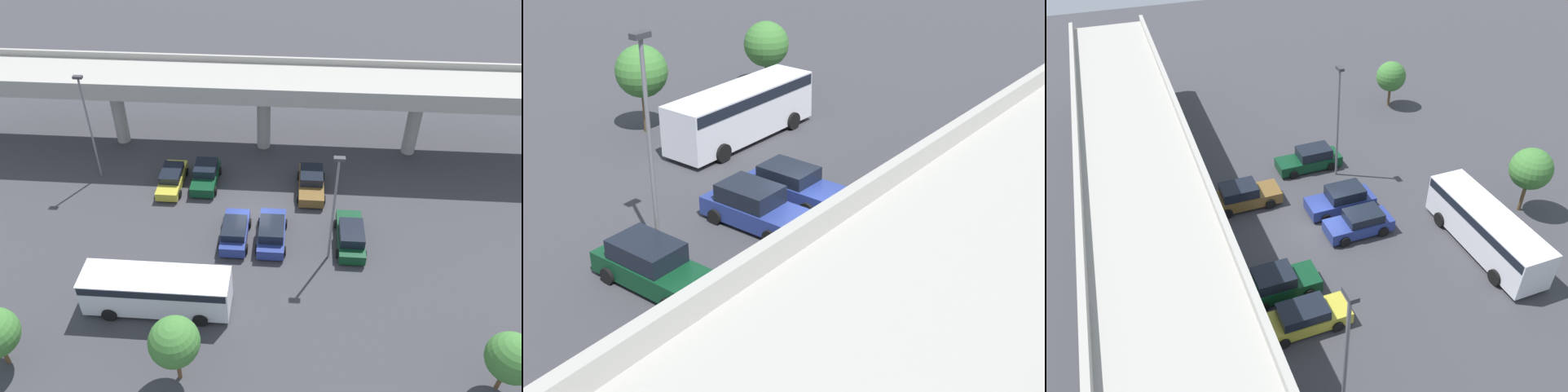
# 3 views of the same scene
# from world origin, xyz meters

# --- Properties ---
(ground_plane) EXTENTS (110.80, 110.80, 0.00)m
(ground_plane) POSITION_xyz_m (0.00, 0.00, 0.00)
(ground_plane) COLOR #38383D
(highway_overpass) EXTENTS (52.90, 6.27, 7.25)m
(highway_overpass) POSITION_xyz_m (0.00, 10.62, 5.89)
(highway_overpass) COLOR #9E9B93
(highway_overpass) RESTS_ON ground_plane
(parked_car_0) EXTENTS (2.00, 4.73, 1.44)m
(parked_car_0) POSITION_xyz_m (-7.07, 4.32, 0.68)
(parked_car_0) COLOR gold
(parked_car_0) RESTS_ON ground_plane
(parked_car_1) EXTENTS (2.17, 4.32, 1.64)m
(parked_car_1) POSITION_xyz_m (-4.36, 4.81, 0.76)
(parked_car_1) COLOR #0C381E
(parked_car_1) RESTS_ON ground_plane
(parked_car_2) EXTENTS (2.06, 4.33, 1.56)m
(parked_car_2) POSITION_xyz_m (-1.23, -1.68, 0.75)
(parked_car_2) COLOR navy
(parked_car_2) RESTS_ON ground_plane
(parked_car_3) EXTENTS (2.15, 4.60, 1.69)m
(parked_car_3) POSITION_xyz_m (1.41, -1.61, 0.78)
(parked_car_3) COLOR navy
(parked_car_3) RESTS_ON ground_plane
(parked_car_4) EXTENTS (2.22, 4.83, 1.65)m
(parked_car_4) POSITION_xyz_m (4.26, 4.45, 0.77)
(parked_car_4) COLOR brown
(parked_car_4) RESTS_ON ground_plane
(parked_car_5) EXTENTS (2.08, 4.88, 1.65)m
(parked_car_5) POSITION_xyz_m (7.01, -1.53, 0.76)
(parked_car_5) COLOR #0C381E
(parked_car_5) RESTS_ON ground_plane
(shuttle_bus) EXTENTS (9.05, 2.74, 2.78)m
(shuttle_bus) POSITION_xyz_m (-5.31, -8.10, 1.66)
(shuttle_bus) COLOR silver
(shuttle_bus) RESTS_ON ground_plane
(lamp_post_near_aisle) EXTENTS (0.70, 0.35, 9.10)m
(lamp_post_near_aisle) POSITION_xyz_m (-13.30, 5.10, 5.26)
(lamp_post_near_aisle) COLOR slate
(lamp_post_near_aisle) RESTS_ON ground_plane
(lamp_post_mid_lot) EXTENTS (0.70, 0.35, 8.43)m
(lamp_post_mid_lot) POSITION_xyz_m (5.43, -2.99, 4.91)
(lamp_post_mid_lot) COLOR slate
(lamp_post_mid_lot) RESTS_ON ground_plane
(tree_front_centre) EXTENTS (2.74, 2.74, 4.68)m
(tree_front_centre) POSITION_xyz_m (-3.05, -12.89, 3.30)
(tree_front_centre) COLOR brown
(tree_front_centre) RESTS_ON ground_plane
(tree_front_right) EXTENTS (2.68, 2.68, 4.18)m
(tree_front_right) POSITION_xyz_m (14.31, -12.28, 2.83)
(tree_front_right) COLOR brown
(tree_front_right) RESTS_ON ground_plane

